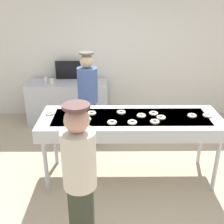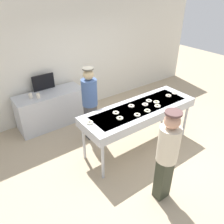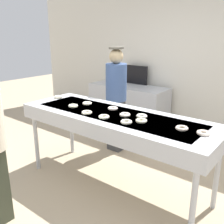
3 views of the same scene
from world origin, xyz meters
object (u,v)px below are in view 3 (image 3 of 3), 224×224
at_px(sugar_donut_8, 182,128).
at_px(sugar_donut_11, 203,133).
at_px(sugar_donut_2, 73,106).
at_px(menu_display, 136,75).
at_px(prep_counter, 128,106).
at_px(sugar_donut_5, 142,116).
at_px(sugar_donut_3, 104,117).
at_px(sugar_donut_9, 126,122).
at_px(fryer_conveyor, 115,121).
at_px(sugar_donut_7, 58,97).
at_px(paper_cup_1, 114,82).
at_px(worker_baker, 116,94).
at_px(sugar_donut_4, 87,103).
at_px(sugar_donut_6, 125,115).
at_px(sugar_donut_10, 87,113).
at_px(sugar_donut_1, 113,108).
at_px(sugar_donut_0, 141,121).
at_px(paper_cup_0, 112,81).

height_order(sugar_donut_8, sugar_donut_11, same).
bearing_deg(sugar_donut_2, menu_display, 103.46).
bearing_deg(prep_counter, sugar_donut_5, -51.63).
bearing_deg(sugar_donut_3, sugar_donut_9, 2.99).
xyz_separation_m(fryer_conveyor, sugar_donut_7, (-1.11, 0.09, 0.11)).
distance_m(sugar_donut_5, sugar_donut_11, 0.73).
bearing_deg(paper_cup_1, worker_baker, -50.35).
xyz_separation_m(sugar_donut_3, paper_cup_1, (-1.43, 2.02, -0.07)).
bearing_deg(menu_display, sugar_donut_4, -73.88).
bearing_deg(sugar_donut_3, sugar_donut_4, 151.15).
distance_m(sugar_donut_5, menu_display, 2.57).
bearing_deg(sugar_donut_2, sugar_donut_7, 159.03).
bearing_deg(sugar_donut_11, paper_cup_1, 143.83).
xyz_separation_m(sugar_donut_6, sugar_donut_7, (-1.26, 0.09, 0.00)).
bearing_deg(menu_display, sugar_donut_8, -47.95).
distance_m(sugar_donut_8, sugar_donut_11, 0.21).
height_order(sugar_donut_2, paper_cup_1, sugar_donut_2).
bearing_deg(sugar_donut_10, sugar_donut_2, 163.52).
height_order(sugar_donut_7, sugar_donut_11, same).
bearing_deg(sugar_donut_8, sugar_donut_6, 179.16).
height_order(sugar_donut_6, sugar_donut_9, same).
bearing_deg(sugar_donut_1, sugar_donut_5, -5.55).
height_order(sugar_donut_2, sugar_donut_11, same).
xyz_separation_m(sugar_donut_0, menu_display, (-1.54, 2.25, 0.06)).
height_order(sugar_donut_0, sugar_donut_4, same).
bearing_deg(sugar_donut_9, sugar_donut_2, 174.68).
xyz_separation_m(sugar_donut_3, prep_counter, (-1.14, 2.13, -0.55)).
bearing_deg(sugar_donut_8, sugar_donut_0, -172.52).
bearing_deg(sugar_donut_11, paper_cup_0, 143.82).
height_order(sugar_donut_5, paper_cup_0, sugar_donut_5).
relative_size(sugar_donut_9, paper_cup_0, 1.09).
bearing_deg(fryer_conveyor, sugar_donut_6, 1.51).
bearing_deg(sugar_donut_7, fryer_conveyor, -4.66).
bearing_deg(sugar_donut_3, worker_baker, 121.17).
bearing_deg(sugar_donut_8, sugar_donut_1, 172.61).
height_order(sugar_donut_3, paper_cup_0, sugar_donut_3).
distance_m(sugar_donut_8, sugar_donut_10, 1.11).
height_order(sugar_donut_8, paper_cup_0, sugar_donut_8).
distance_m(sugar_donut_1, sugar_donut_6, 0.29).
relative_size(sugar_donut_7, worker_baker, 0.07).
distance_m(sugar_donut_2, sugar_donut_7, 0.56).
relative_size(sugar_donut_0, sugar_donut_3, 1.00).
height_order(sugar_donut_0, sugar_donut_2, same).
bearing_deg(sugar_donut_3, sugar_donut_0, 20.01).
relative_size(sugar_donut_2, sugar_donut_3, 1.00).
bearing_deg(sugar_donut_6, sugar_donut_5, 21.65).
xyz_separation_m(fryer_conveyor, paper_cup_1, (-1.42, 1.81, 0.04)).
height_order(paper_cup_1, menu_display, menu_display).
bearing_deg(paper_cup_1, fryer_conveyor, -51.78).
bearing_deg(sugar_donut_9, sugar_donut_0, 51.28).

